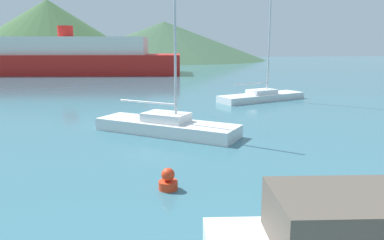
{
  "coord_description": "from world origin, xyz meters",
  "views": [
    {
      "loc": [
        -2.29,
        -1.75,
        4.49
      ],
      "look_at": [
        0.62,
        14.0,
        1.2
      ],
      "focal_mm": 35.0,
      "sensor_mm": 36.0,
      "label": 1
    }
  ],
  "objects_px": {
    "ferry_distant": "(67,58)",
    "buoy_marker": "(168,181)",
    "sailboat_outer": "(262,95)",
    "sailboat_inner": "(166,125)"
  },
  "relations": [
    {
      "from": "ferry_distant",
      "to": "buoy_marker",
      "type": "relative_size",
      "value": 49.69
    },
    {
      "from": "ferry_distant",
      "to": "sailboat_outer",
      "type": "bearing_deg",
      "value": -49.38
    },
    {
      "from": "sailboat_outer",
      "to": "buoy_marker",
      "type": "height_order",
      "value": "sailboat_outer"
    },
    {
      "from": "sailboat_inner",
      "to": "buoy_marker",
      "type": "bearing_deg",
      "value": -58.6
    },
    {
      "from": "buoy_marker",
      "to": "sailboat_inner",
      "type": "bearing_deg",
      "value": 83.82
    },
    {
      "from": "sailboat_inner",
      "to": "sailboat_outer",
      "type": "relative_size",
      "value": 0.69
    },
    {
      "from": "sailboat_outer",
      "to": "ferry_distant",
      "type": "bearing_deg",
      "value": 101.38
    },
    {
      "from": "sailboat_outer",
      "to": "ferry_distant",
      "type": "relative_size",
      "value": 0.32
    },
    {
      "from": "sailboat_inner",
      "to": "ferry_distant",
      "type": "distance_m",
      "value": 41.74
    },
    {
      "from": "sailboat_inner",
      "to": "ferry_distant",
      "type": "height_order",
      "value": "sailboat_inner"
    }
  ]
}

